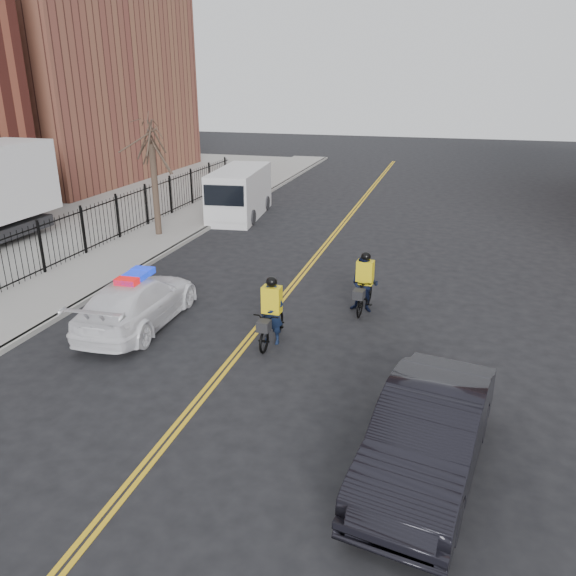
# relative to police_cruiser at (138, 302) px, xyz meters

# --- Properties ---
(ground) EXTENTS (120.00, 120.00, 0.00)m
(ground) POSITION_rel_police_cruiser_xyz_m (3.43, -1.12, -0.72)
(ground) COLOR black
(ground) RESTS_ON ground
(center_line_left) EXTENTS (0.10, 60.00, 0.01)m
(center_line_left) POSITION_rel_police_cruiser_xyz_m (3.35, 6.88, -0.72)
(center_line_left) COLOR gold
(center_line_left) RESTS_ON ground
(center_line_right) EXTENTS (0.10, 60.00, 0.01)m
(center_line_right) POSITION_rel_police_cruiser_xyz_m (3.51, 6.88, -0.72)
(center_line_right) COLOR gold
(center_line_right) RESTS_ON ground
(sidewalk) EXTENTS (3.00, 60.00, 0.15)m
(sidewalk) POSITION_rel_police_cruiser_xyz_m (-4.07, 6.88, -0.65)
(sidewalk) COLOR #97958F
(sidewalk) RESTS_ON ground
(curb) EXTENTS (0.20, 60.00, 0.15)m
(curb) POSITION_rel_police_cruiser_xyz_m (-2.57, 6.88, -0.65)
(curb) COLOR #97958F
(curb) RESTS_ON ground
(iron_fence) EXTENTS (0.12, 28.00, 2.00)m
(iron_fence) POSITION_rel_police_cruiser_xyz_m (-5.57, 6.88, 0.28)
(iron_fence) COLOR black
(iron_fence) RESTS_ON ground
(warehouse_far) EXTENTS (14.00, 18.00, 14.00)m
(warehouse_far) POSITION_rel_police_cruiser_xyz_m (-19.57, 22.88, 6.28)
(warehouse_far) COLOR brown
(warehouse_far) RESTS_ON ground
(street_tree) EXTENTS (3.20, 3.20, 4.80)m
(street_tree) POSITION_rel_police_cruiser_xyz_m (-4.17, 8.88, 2.81)
(street_tree) COLOR #3A2B22
(street_tree) RESTS_ON sidewalk
(police_cruiser) EXTENTS (2.23, 5.03, 1.60)m
(police_cruiser) POSITION_rel_police_cruiser_xyz_m (0.00, 0.00, 0.00)
(police_cruiser) COLOR white
(police_cruiser) RESTS_ON ground
(dark_sedan) EXTENTS (2.52, 5.19, 1.64)m
(dark_sedan) POSITION_rel_police_cruiser_xyz_m (8.46, -4.44, 0.10)
(dark_sedan) COLOR black
(dark_sedan) RESTS_ON ground
(cargo_van) EXTENTS (2.76, 6.07, 2.46)m
(cargo_van) POSITION_rel_police_cruiser_xyz_m (-2.05, 13.63, 0.48)
(cargo_van) COLOR silver
(cargo_van) RESTS_ON ground
(cyclist_near) EXTENTS (0.69, 1.96, 1.92)m
(cyclist_near) POSITION_rel_police_cruiser_xyz_m (4.12, -0.06, -0.06)
(cyclist_near) COLOR black
(cyclist_near) RESTS_ON ground
(cyclist_far) EXTENTS (0.91, 1.93, 1.92)m
(cyclist_far) POSITION_rel_police_cruiser_xyz_m (6.16, 2.87, 0.03)
(cyclist_far) COLOR black
(cyclist_far) RESTS_ON ground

